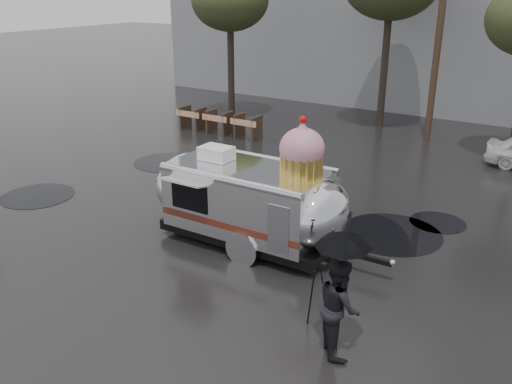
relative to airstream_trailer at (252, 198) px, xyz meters
The scene contains 9 objects.
ground 2.59m from the airstream_trailer, 133.47° to the right, with size 120.00×120.00×0.00m, color black.
puddles 3.36m from the airstream_trailer, 134.98° to the left, with size 13.08×7.09×0.01m.
utility_pole 12.84m from the airstream_trailer, 85.65° to the left, with size 1.60×0.28×9.00m.
tree_left 14.83m from the airstream_trailer, 127.02° to the left, with size 3.64×3.64×6.95m.
barricade_row 10.97m from the airstream_trailer, 130.52° to the left, with size 4.30×0.80×1.00m.
airstream_trailer is the anchor object (origin of this frame).
person_right 4.64m from the airstream_trailer, 37.62° to the right, with size 0.89×0.49×1.85m, color black.
umbrella_black 4.68m from the airstream_trailer, 37.62° to the right, with size 1.21×1.21×2.37m.
tripod 3.89m from the airstream_trailer, 36.65° to the right, with size 0.55×0.57×1.40m.
Camera 1 is at (8.39, -8.88, 6.29)m, focal length 38.00 mm.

